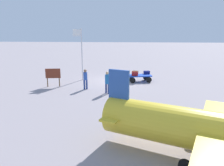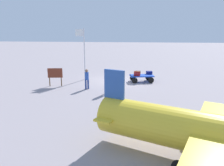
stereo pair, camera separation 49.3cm
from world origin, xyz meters
TOP-DOWN VIEW (x-y plane):
  - ground_plane at (0.00, 0.00)m, footprint 120.00×120.00m
  - luggage_cart at (-2.16, 0.14)m, footprint 2.30×1.56m
  - suitcase_grey at (-1.74, 0.52)m, footprint 0.57×0.37m
  - suitcase_maroon at (-2.88, -0.44)m, footprint 0.59×0.47m
  - suitcase_dark at (-1.81, 0.11)m, footprint 0.53×0.45m
  - suitcase_navy at (-1.75, 0.27)m, footprint 0.58×0.45m
  - worker_lead at (0.43, 4.22)m, footprint 0.42×0.42m
  - worker_trailing at (2.29, 3.17)m, footprint 0.42×0.42m
  - flagpole at (3.30, -0.20)m, footprint 0.83×0.19m
  - signboard at (5.15, 2.53)m, footprint 1.23×0.23m

SIDE VIEW (x-z plane):
  - ground_plane at x=0.00m, z-range 0.00..0.00m
  - luggage_cart at x=-2.16m, z-range 0.15..0.77m
  - suitcase_maroon at x=-2.88m, z-range 0.62..0.89m
  - suitcase_grey at x=-1.74m, z-range 0.62..0.91m
  - suitcase_navy at x=-1.75m, z-range 0.62..0.99m
  - suitcase_dark at x=-1.81m, z-range 0.62..0.99m
  - worker_trailing at x=2.29m, z-range 0.13..1.77m
  - worker_lead at x=0.43m, z-range 0.14..1.83m
  - signboard at x=5.15m, z-range 0.26..1.80m
  - flagpole at x=3.30m, z-range 0.45..5.29m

